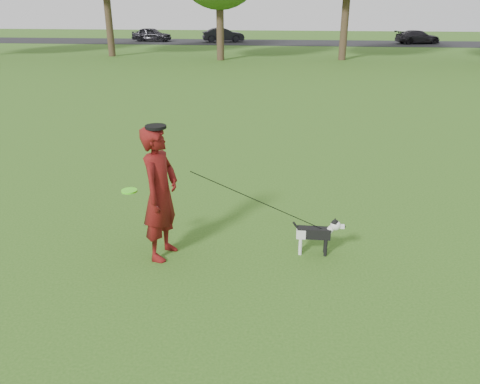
# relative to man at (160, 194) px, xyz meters

# --- Properties ---
(ground) EXTENTS (120.00, 120.00, 0.00)m
(ground) POSITION_rel_man_xyz_m (1.07, 0.05, -1.01)
(ground) COLOR #285116
(ground) RESTS_ON ground
(road) EXTENTS (120.00, 7.00, 0.02)m
(road) POSITION_rel_man_xyz_m (1.07, 40.05, -1.00)
(road) COLOR black
(road) RESTS_ON ground
(man) EXTENTS (0.62, 0.82, 2.02)m
(man) POSITION_rel_man_xyz_m (0.00, 0.00, 0.00)
(man) COLOR #510C0B
(man) RESTS_ON ground
(dog) EXTENTS (0.80, 0.16, 0.61)m
(dog) POSITION_rel_man_xyz_m (2.32, 0.29, -0.64)
(dog) COLOR black
(dog) RESTS_ON ground
(car_left) EXTENTS (3.88, 1.89, 1.28)m
(car_left) POSITION_rel_man_xyz_m (-11.80, 40.05, -0.35)
(car_left) COLOR black
(car_left) RESTS_ON road
(car_mid) EXTENTS (4.12, 2.37, 1.29)m
(car_mid) POSITION_rel_man_xyz_m (-4.84, 40.05, -0.35)
(car_mid) COLOR black
(car_mid) RESTS_ON road
(car_right) EXTENTS (4.31, 2.60, 1.17)m
(car_right) POSITION_rel_man_xyz_m (13.05, 40.05, -0.41)
(car_right) COLOR black
(car_right) RESTS_ON road
(man_held_items) EXTENTS (2.99, 0.47, 1.62)m
(man_held_items) POSITION_rel_man_xyz_m (1.44, 0.11, -0.10)
(man_held_items) COLOR #4FF51E
(man_held_items) RESTS_ON ground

